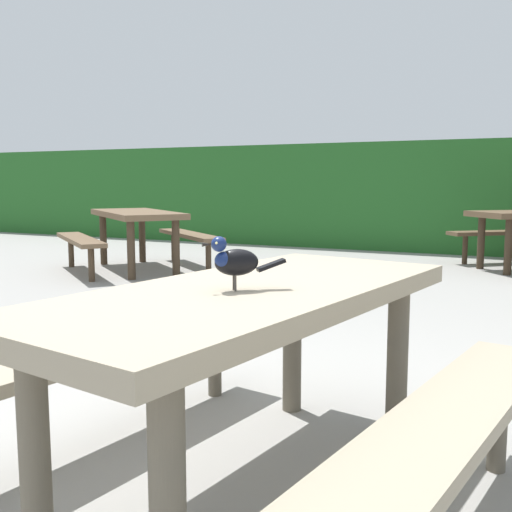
{
  "coord_description": "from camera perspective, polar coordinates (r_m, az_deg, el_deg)",
  "views": [
    {
      "loc": [
        1.1,
        -1.92,
        1.1
      ],
      "look_at": [
        0.2,
        -0.03,
        0.84
      ],
      "focal_mm": 41.65,
      "sensor_mm": 36.0,
      "label": 1
    }
  ],
  "objects": [
    {
      "name": "ground_plane",
      "position": [
        2.47,
        -4.09,
        -19.37
      ],
      "size": [
        60.0,
        60.0,
        0.0
      ],
      "primitive_type": "plane",
      "color": "gray"
    },
    {
      "name": "picnic_table_mid_left",
      "position": [
        7.57,
        -11.38,
        2.85
      ],
      "size": [
        2.38,
        2.37,
        0.74
      ],
      "color": "brown",
      "rests_on": "ground"
    },
    {
      "name": "bird_grackle",
      "position": [
        1.98,
        -2.17,
        -0.42
      ],
      "size": [
        0.23,
        0.21,
        0.18
      ],
      "color": "black",
      "rests_on": "picnic_table_foreground"
    },
    {
      "name": "picnic_table_foreground",
      "position": [
        2.12,
        -0.49,
        -7.79
      ],
      "size": [
        1.95,
        1.98,
        0.74
      ],
      "color": "gray",
      "rests_on": "ground"
    },
    {
      "name": "hedge_wall",
      "position": [
        10.56,
        19.67,
        5.44
      ],
      "size": [
        28.0,
        2.26,
        1.73
      ],
      "primitive_type": "cube",
      "color": "#235B23",
      "rests_on": "ground"
    }
  ]
}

